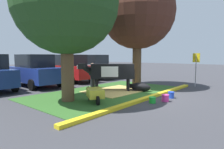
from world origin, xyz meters
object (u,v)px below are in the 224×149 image
(sedan_blue, at_px, (35,71))
(bucket_pink, at_px, (165,98))
(cow_holstein, at_px, (110,71))
(bucket_blue, at_px, (171,95))
(shade_tree_left, at_px, (66,2))
(person_handler, at_px, (92,75))
(sedan_silver, at_px, (93,67))
(parking_sign, at_px, (196,63))
(calf_lying, at_px, (140,87))
(sedan_red, at_px, (70,68))
(bucket_green, at_px, (152,100))
(shade_tree_right, at_px, (137,12))
(wheelbarrow, at_px, (95,93))

(sedan_blue, bearing_deg, bucket_pink, -79.78)
(cow_holstein, xyz_separation_m, bucket_blue, (0.46, -3.29, -0.93))
(shade_tree_left, distance_m, bucket_pink, 5.72)
(person_handler, height_order, sedan_silver, sedan_silver)
(parking_sign, relative_size, bucket_blue, 7.14)
(cow_holstein, xyz_separation_m, sedan_blue, (-1.81, 4.81, -0.09))
(bucket_pink, bearing_deg, sedan_silver, 65.05)
(cow_holstein, distance_m, calf_lying, 1.82)
(person_handler, distance_m, sedan_blue, 3.85)
(person_handler, height_order, parking_sign, parking_sign)
(shade_tree_left, xyz_separation_m, sedan_red, (4.09, 5.24, -3.13))
(shade_tree_left, bearing_deg, sedan_blue, 76.79)
(shade_tree_left, xyz_separation_m, cow_holstein, (2.99, 0.21, -3.04))
(bucket_green, bearing_deg, parking_sign, 0.62)
(person_handler, bearing_deg, shade_tree_left, -151.56)
(shade_tree_right, height_order, sedan_red, shade_tree_right)
(wheelbarrow, bearing_deg, sedan_silver, 46.67)
(sedan_blue, distance_m, sedan_silver, 5.43)
(shade_tree_right, distance_m, sedan_red, 6.49)
(shade_tree_right, xyz_separation_m, person_handler, (-2.20, 1.67, -3.76))
(person_handler, bearing_deg, sedan_red, 72.88)
(shade_tree_left, distance_m, sedan_silver, 9.04)
(person_handler, distance_m, bucket_green, 4.64)
(calf_lying, height_order, wheelbarrow, wheelbarrow)
(wheelbarrow, xyz_separation_m, sedan_silver, (6.02, 6.38, 0.60))
(sedan_blue, bearing_deg, parking_sign, -50.43)
(shade_tree_right, xyz_separation_m, calf_lying, (-1.23, -1.03, -4.33))
(person_handler, height_order, bucket_green, person_handler)
(calf_lying, distance_m, bucket_blue, 2.05)
(calf_lying, xyz_separation_m, bucket_blue, (-0.50, -1.99, -0.09))
(calf_lying, distance_m, sedan_silver, 6.99)
(cow_holstein, relative_size, bucket_green, 8.67)
(shade_tree_left, relative_size, person_handler, 4.18)
(cow_holstein, xyz_separation_m, person_handler, (-0.01, 1.40, -0.28))
(shade_tree_left, distance_m, bucket_green, 5.33)
(calf_lying, xyz_separation_m, wheelbarrow, (-3.35, 0.04, 0.15))
(shade_tree_right, height_order, bucket_blue, shade_tree_right)
(wheelbarrow, bearing_deg, shade_tree_left, 119.19)
(shade_tree_right, height_order, person_handler, shade_tree_right)
(bucket_pink, xyz_separation_m, bucket_blue, (0.79, 0.09, -0.00))
(wheelbarrow, relative_size, parking_sign, 0.72)
(shade_tree_right, xyz_separation_m, sedan_red, (-1.08, 5.31, -3.58))
(sedan_red, bearing_deg, sedan_blue, -175.54)
(shade_tree_left, xyz_separation_m, sedan_blue, (1.18, 5.02, -3.13))
(parking_sign, bearing_deg, shade_tree_left, 159.74)
(cow_holstein, relative_size, calf_lying, 1.94)
(person_handler, xyz_separation_m, bucket_blue, (0.47, -4.69, -0.65))
(bucket_green, bearing_deg, bucket_blue, -7.85)
(shade_tree_right, height_order, cow_holstein, shade_tree_right)
(bucket_pink, xyz_separation_m, sedan_blue, (-1.48, 8.18, 0.83))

